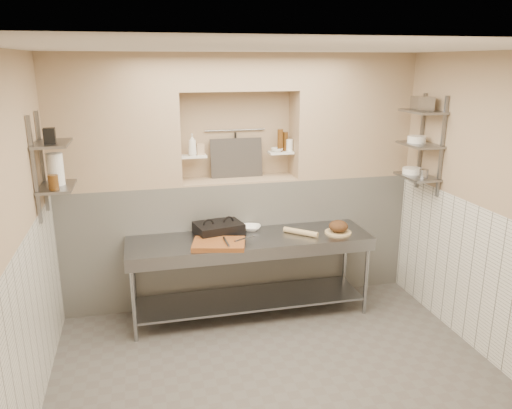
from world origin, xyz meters
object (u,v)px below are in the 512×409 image
object	(u,v)px
bottle_soap	(192,145)
mixing_bowl	(251,228)
bread_loaf	(338,226)
bowl_alcove	(277,150)
prep_table	(250,260)
rolling_pin	(301,232)
cutting_board	(219,244)
panini_press	(219,229)
jug_left	(55,169)

from	to	relation	value
bottle_soap	mixing_bowl	bearing A→B (deg)	-26.09
bread_loaf	bowl_alcove	xyz separation A→B (m)	(-0.53, 0.63, 0.75)
prep_table	rolling_pin	world-z (taller)	rolling_pin
mixing_bowl	bread_loaf	bearing A→B (deg)	-19.35
mixing_bowl	bottle_soap	distance (m)	1.12
cutting_board	bread_loaf	distance (m)	1.34
panini_press	mixing_bowl	size ratio (longest dim) A/B	2.58
panini_press	bread_loaf	world-z (taller)	bread_loaf
bowl_alcove	bottle_soap	bearing A→B (deg)	-178.50
bottle_soap	bowl_alcove	xyz separation A→B (m)	(0.96, 0.03, -0.10)
panini_press	bowl_alcove	bearing A→B (deg)	14.99
bowl_alcove	jug_left	size ratio (longest dim) A/B	0.47
rolling_pin	bread_loaf	world-z (taller)	bread_loaf
prep_table	rolling_pin	xyz separation A→B (m)	(0.56, -0.03, 0.29)
prep_table	panini_press	distance (m)	0.48
bottle_soap	bowl_alcove	distance (m)	0.97
panini_press	mixing_bowl	world-z (taller)	panini_press
panini_press	bread_loaf	xyz separation A→B (m)	(1.28, -0.25, 0.01)
bowl_alcove	panini_press	bearing A→B (deg)	-153.15
panini_press	mixing_bowl	xyz separation A→B (m)	(0.37, 0.07, -0.04)
bread_loaf	bowl_alcove	world-z (taller)	bowl_alcove
cutting_board	bowl_alcove	size ratio (longest dim) A/B	3.79
prep_table	bowl_alcove	world-z (taller)	bowl_alcove
rolling_pin	bread_loaf	size ratio (longest dim) A/B	1.89
rolling_pin	cutting_board	bearing A→B (deg)	-171.39
bread_loaf	bottle_soap	xyz separation A→B (m)	(-1.49, 0.61, 0.85)
bread_loaf	bowl_alcove	bearing A→B (deg)	129.89
panini_press	mixing_bowl	distance (m)	0.38
cutting_board	mixing_bowl	world-z (taller)	mixing_bowl
rolling_pin	bowl_alcove	world-z (taller)	bowl_alcove
bowl_alcove	jug_left	bearing A→B (deg)	-164.01
prep_table	jug_left	world-z (taller)	jug_left
panini_press	rolling_pin	world-z (taller)	panini_press
jug_left	bread_loaf	bearing A→B (deg)	0.52
jug_left	prep_table	bearing A→B (deg)	3.05
mixing_bowl	panini_press	bearing A→B (deg)	-169.77
bowl_alcove	bread_loaf	bearing A→B (deg)	-50.11
rolling_pin	bottle_soap	size ratio (longest dim) A/B	1.64
panini_press	bowl_alcove	size ratio (longest dim) A/B	3.97
bowl_alcove	mixing_bowl	bearing A→B (deg)	-140.33
prep_table	cutting_board	distance (m)	0.49
cutting_board	bread_loaf	bearing A→B (deg)	4.02
prep_table	bread_loaf	bearing A→B (deg)	-4.29
cutting_board	mixing_bowl	distance (m)	0.59
bottle_soap	prep_table	bearing A→B (deg)	-45.59
mixing_bowl	jug_left	size ratio (longest dim) A/B	0.73
cutting_board	bottle_soap	world-z (taller)	bottle_soap
bread_loaf	bottle_soap	world-z (taller)	bottle_soap
mixing_bowl	rolling_pin	size ratio (longest dim) A/B	0.54
prep_table	rolling_pin	bearing A→B (deg)	-2.82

